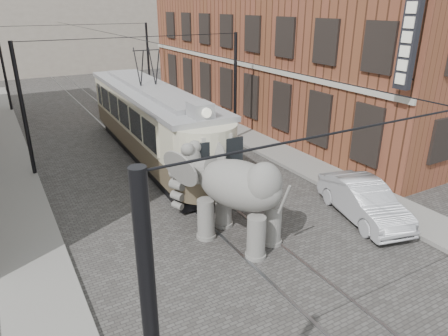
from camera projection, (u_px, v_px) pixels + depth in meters
ground at (202, 199)px, 16.61m from camera, size 120.00×120.00×0.00m
tram_rails at (202, 199)px, 16.61m from camera, size 1.54×80.00×0.02m
sidewalk_right at (314, 170)px, 19.35m from camera, size 2.00×60.00×0.15m
sidewalk_left at (28, 240)px, 13.59m from camera, size 2.00×60.00×0.15m
brick_building at (288, 27)px, 26.68m from camera, size 8.00×26.00×12.00m
distant_block at (41, 8)px, 46.19m from camera, size 28.00×10.00×14.00m
catenary at (149, 103)px, 19.42m from camera, size 11.00×30.20×6.00m
tram at (150, 105)px, 20.31m from camera, size 3.24×13.70×5.40m
elephant at (239, 198)px, 13.16m from camera, size 4.65×5.81×3.12m
parked_car at (363, 200)px, 14.91m from camera, size 2.52×4.54×1.42m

